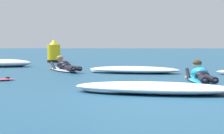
# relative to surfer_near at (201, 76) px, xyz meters

# --- Properties ---
(ground_plane) EXTENTS (120.00, 120.00, 0.00)m
(ground_plane) POSITION_rel_surfer_near_xyz_m (-0.93, 6.91, -0.14)
(ground_plane) COLOR navy
(surfer_near) EXTENTS (0.57, 2.67, 0.53)m
(surfer_near) POSITION_rel_surfer_near_xyz_m (0.00, 0.00, 0.00)
(surfer_near) COLOR #2DB2D1
(surfer_near) RESTS_ON ground
(surfer_far) EXTENTS (1.46, 2.57, 0.54)m
(surfer_far) POSITION_rel_surfer_near_xyz_m (-3.72, 3.71, -0.01)
(surfer_far) COLOR silver
(surfer_far) RESTS_ON ground
(whitewater_front) EXTENTS (2.95, 1.76, 0.20)m
(whitewater_front) POSITION_rel_surfer_near_xyz_m (-1.50, 2.85, -0.05)
(whitewater_front) COLOR white
(whitewater_front) RESTS_ON ground
(whitewater_mid_left) EXTENTS (3.07, 1.69, 0.20)m
(whitewater_mid_left) POSITION_rel_surfer_near_xyz_m (-1.25, -2.37, -0.05)
(whitewater_mid_left) COLOR white
(whitewater_mid_left) RESTS_ON ground
(whitewater_mid_right) EXTENTS (2.26, 1.47, 0.29)m
(whitewater_mid_right) POSITION_rel_surfer_near_xyz_m (-6.39, 6.08, -0.00)
(whitewater_mid_right) COLOR white
(whitewater_mid_right) RESTS_ON ground
(channel_marker_buoy) EXTENTS (0.63, 0.63, 1.08)m
(channel_marker_buoy) POSITION_rel_surfer_near_xyz_m (-5.11, 10.00, 0.29)
(channel_marker_buoy) COLOR yellow
(channel_marker_buoy) RESTS_ON ground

